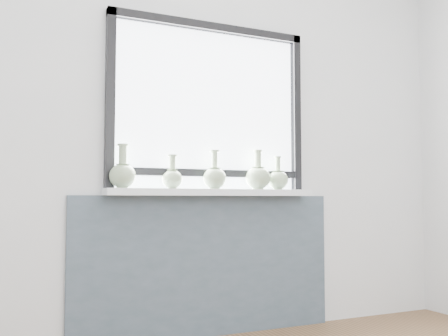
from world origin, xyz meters
name	(u,v)px	position (x,y,z in m)	size (l,w,h in m)	color
back_wall	(207,126)	(0.00, 1.81, 1.30)	(3.60, 0.02, 2.60)	silver
apron_panel	(209,265)	(0.00, 1.78, 0.43)	(1.70, 0.03, 0.86)	#4B5769
windowsill	(213,192)	(0.00, 1.71, 0.88)	(1.32, 0.18, 0.04)	white
window	(210,103)	(0.00, 1.77, 1.44)	(1.30, 0.06, 1.05)	black
vase_a	(123,174)	(-0.56, 1.70, 0.98)	(0.15, 0.15, 0.25)	#9CB88D
vase_b	(172,177)	(-0.26, 1.72, 0.97)	(0.12, 0.12, 0.20)	#9CB88D
vase_c	(215,177)	(0.00, 1.70, 0.98)	(0.14, 0.14, 0.24)	#9CB88D
vase_d	(258,176)	(0.31, 1.70, 0.98)	(0.16, 0.16, 0.25)	#9CB88D
vase_e	(278,179)	(0.46, 1.72, 0.97)	(0.13, 0.13, 0.22)	#9CB88D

